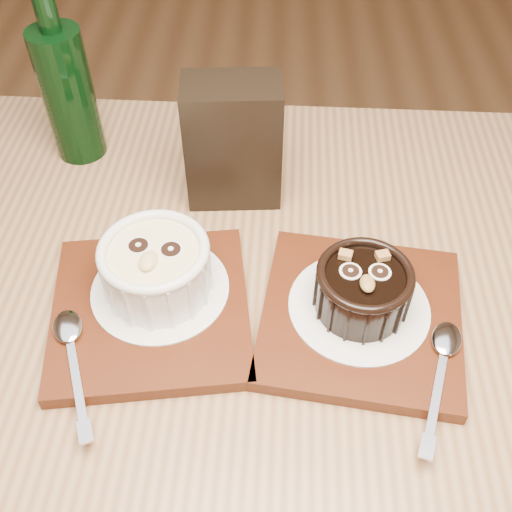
{
  "coord_description": "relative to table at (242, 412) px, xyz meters",
  "views": [
    {
      "loc": [
        0.26,
        -0.49,
        1.21
      ],
      "look_at": [
        0.25,
        -0.14,
        0.81
      ],
      "focal_mm": 42.0,
      "sensor_mm": 36.0,
      "label": 1
    }
  ],
  "objects": [
    {
      "name": "spoon_left",
      "position": [
        -0.14,
        -0.01,
        0.11
      ],
      "size": [
        0.07,
        0.13,
        0.01
      ],
      "primitive_type": null,
      "rotation": [
        0.0,
        0.0,
        0.37
      ],
      "color": "silver",
      "rests_on": "tray_left"
    },
    {
      "name": "ramekin_dark",
      "position": [
        0.11,
        0.05,
        0.13
      ],
      "size": [
        0.09,
        0.09,
        0.05
      ],
      "rotation": [
        0.0,
        0.0,
        -0.0
      ],
      "color": "black",
      "rests_on": "doily_right"
    },
    {
      "name": "condiment_stand",
      "position": [
        -0.02,
        0.22,
        0.16
      ],
      "size": [
        0.1,
        0.07,
        0.14
      ],
      "primitive_type": "cube",
      "rotation": [
        0.0,
        0.0,
        0.06
      ],
      "color": "black",
      "rests_on": "table"
    },
    {
      "name": "doily_left",
      "position": [
        -0.08,
        0.07,
        0.11
      ],
      "size": [
        0.13,
        0.13,
        0.0
      ],
      "primitive_type": "cylinder",
      "color": "white",
      "rests_on": "tray_left"
    },
    {
      "name": "tray_right",
      "position": [
        0.11,
        0.05,
        0.1
      ],
      "size": [
        0.2,
        0.2,
        0.01
      ],
      "primitive_type": "cube",
      "rotation": [
        0.0,
        0.0,
        -0.14
      ],
      "color": "#52200D",
      "rests_on": "table"
    },
    {
      "name": "doily_right",
      "position": [
        0.11,
        0.05,
        0.11
      ],
      "size": [
        0.13,
        0.13,
        0.0
      ],
      "primitive_type": "cylinder",
      "color": "white",
      "rests_on": "tray_right"
    },
    {
      "name": "spoon_right",
      "position": [
        0.17,
        -0.01,
        0.11
      ],
      "size": [
        0.07,
        0.14,
        0.01
      ],
      "primitive_type": null,
      "rotation": [
        0.0,
        0.0,
        -0.32
      ],
      "color": "silver",
      "rests_on": "tray_right"
    },
    {
      "name": "tray_left",
      "position": [
        -0.09,
        0.05,
        0.1
      ],
      "size": [
        0.2,
        0.2,
        0.01
      ],
      "primitive_type": "cube",
      "rotation": [
        0.0,
        0.0,
        0.13
      ],
      "color": "#52200D",
      "rests_on": "table"
    },
    {
      "name": "ground",
      "position": [
        -0.24,
        0.21,
        -0.66
      ],
      "size": [
        5.0,
        5.0,
        0.0
      ],
      "primitive_type": "plane",
      "color": "brown",
      "rests_on": "ground"
    },
    {
      "name": "green_bottle",
      "position": [
        -0.21,
        0.3,
        0.17
      ],
      "size": [
        0.06,
        0.06,
        0.22
      ],
      "color": "black",
      "rests_on": "table"
    },
    {
      "name": "table",
      "position": [
        0.0,
        0.0,
        0.0
      ],
      "size": [
        1.22,
        0.83,
        0.75
      ],
      "rotation": [
        0.0,
        0.0,
        -0.03
      ],
      "color": "brown",
      "rests_on": "ground"
    },
    {
      "name": "ramekin_white",
      "position": [
        -0.08,
        0.07,
        0.14
      ],
      "size": [
        0.1,
        0.1,
        0.06
      ],
      "rotation": [
        0.0,
        0.0,
        -0.13
      ],
      "color": "white",
      "rests_on": "doily_left"
    }
  ]
}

